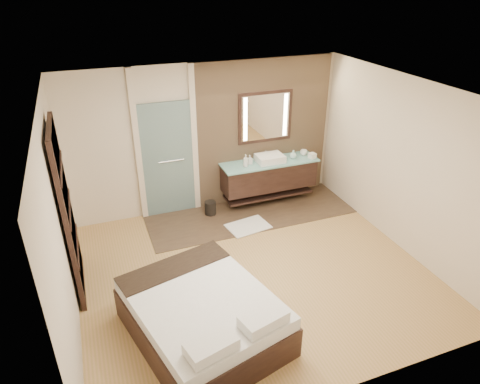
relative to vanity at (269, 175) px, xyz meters
name	(u,v)px	position (x,y,z in m)	size (l,w,h in m)	color
floor	(253,271)	(-1.10, -1.92, -0.58)	(5.00, 5.00, 0.00)	#A38144
tile_strip	(250,214)	(-0.50, -0.32, -0.57)	(3.80, 1.30, 0.01)	#3A2920
stone_wall	(264,132)	(0.00, 0.29, 0.77)	(2.60, 0.08, 2.70)	#A17E5C
vanity	(269,175)	(0.00, 0.00, 0.00)	(1.85, 0.55, 0.88)	black
mirror_unit	(265,117)	(0.00, 0.24, 1.07)	(1.06, 0.04, 0.96)	black
frosted_door	(167,155)	(-1.85, 0.28, 0.56)	(1.10, 0.12, 2.70)	#9EC8C8
shoji_partition	(68,211)	(-3.53, -1.32, 0.63)	(0.06, 1.20, 2.40)	black
bed	(203,316)	(-2.16, -2.88, -0.28)	(1.94, 2.22, 0.73)	black
bath_mat	(248,226)	(-0.71, -0.74, -0.56)	(0.72, 0.50, 0.02)	white
waste_bin	(210,208)	(-1.20, -0.07, -0.45)	(0.21, 0.21, 0.26)	black
tissue_box	(312,156)	(0.82, -0.16, 0.33)	(0.12, 0.12, 0.10)	silver
soap_bottle_a	(246,161)	(-0.51, -0.08, 0.40)	(0.09, 0.09, 0.23)	silver
soap_bottle_b	(250,160)	(-0.39, 0.01, 0.37)	(0.08, 0.08, 0.17)	#B2B2B2
soap_bottle_c	(293,154)	(0.48, -0.03, 0.37)	(0.13, 0.13, 0.16)	silver
cup	(304,153)	(0.74, 0.04, 0.34)	(0.13, 0.13, 0.10)	white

